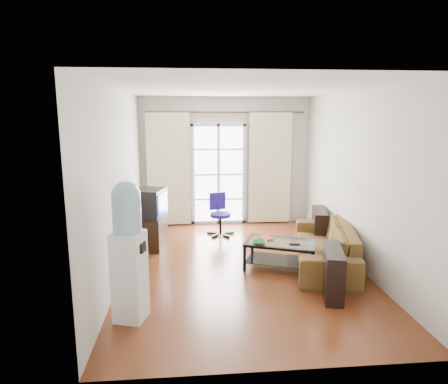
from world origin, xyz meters
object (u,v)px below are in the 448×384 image
object	(u,v)px
crt_tv	(148,203)
task_chair	(220,223)
water_cooler	(128,249)
coffee_table	(281,251)
tv_stand	(149,231)
sofa	(325,245)

from	to	relation	value
crt_tv	task_chair	bearing A→B (deg)	43.06
task_chair	water_cooler	xyz separation A→B (m)	(-1.30, -3.19, 0.61)
coffee_table	task_chair	xyz separation A→B (m)	(-0.78, 1.83, -0.04)
water_cooler	task_chair	bearing A→B (deg)	84.72
coffee_table	water_cooler	distance (m)	2.55
crt_tv	task_chair	distance (m)	1.59
task_chair	water_cooler	distance (m)	3.50
tv_stand	coffee_table	bearing A→B (deg)	-22.25
coffee_table	crt_tv	xyz separation A→B (m)	(-2.11, 1.16, 0.54)
coffee_table	water_cooler	size ratio (longest dim) A/B	0.74
coffee_table	task_chair	size ratio (longest dim) A/B	1.48
tv_stand	crt_tv	size ratio (longest dim) A/B	1.17
tv_stand	crt_tv	bearing A→B (deg)	-82.17
sofa	crt_tv	xyz separation A→B (m)	(-2.84, 1.05, 0.50)
coffee_table	tv_stand	size ratio (longest dim) A/B	1.56
sofa	task_chair	world-z (taller)	task_chair
crt_tv	task_chair	world-z (taller)	crt_tv
sofa	coffee_table	world-z (taller)	sofa
sofa	task_chair	distance (m)	2.29
tv_stand	crt_tv	xyz separation A→B (m)	(-0.00, -0.07, 0.53)
sofa	tv_stand	world-z (taller)	sofa
coffee_table	water_cooler	xyz separation A→B (m)	(-2.08, -1.36, 0.58)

